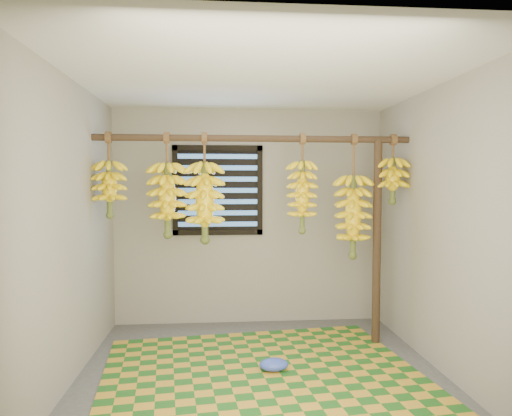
{
  "coord_description": "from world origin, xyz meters",
  "views": [
    {
      "loc": [
        -0.35,
        -3.62,
        1.57
      ],
      "look_at": [
        0.0,
        0.55,
        1.35
      ],
      "focal_mm": 32.0,
      "sensor_mm": 36.0,
      "label": 1
    }
  ],
  "objects": [
    {
      "name": "banana_bunch_f",
      "position": [
        1.35,
        0.7,
        1.6
      ],
      "size": [
        0.31,
        0.31,
        0.67
      ],
      "color": "brown",
      "rests_on": "hanging_pole"
    },
    {
      "name": "wall_right",
      "position": [
        1.5,
        0.0,
        1.2
      ],
      "size": [
        0.01,
        3.0,
        2.4
      ],
      "primitive_type": "cube",
      "color": "gray",
      "rests_on": "floor"
    },
    {
      "name": "support_post",
      "position": [
        1.2,
        0.7,
        1.0
      ],
      "size": [
        0.08,
        0.08,
        2.0
      ],
      "primitive_type": "cylinder",
      "color": "#432E1F",
      "rests_on": "floor"
    },
    {
      "name": "banana_bunch_a",
      "position": [
        -1.35,
        0.7,
        1.53
      ],
      "size": [
        0.31,
        0.31,
        0.79
      ],
      "color": "brown",
      "rests_on": "hanging_pole"
    },
    {
      "name": "wall_back",
      "position": [
        0.0,
        1.5,
        1.2
      ],
      "size": [
        3.0,
        0.01,
        2.4
      ],
      "primitive_type": "cube",
      "color": "gray",
      "rests_on": "floor"
    },
    {
      "name": "banana_bunch_e",
      "position": [
        0.96,
        0.7,
        1.25
      ],
      "size": [
        0.34,
        0.34,
        1.2
      ],
      "color": "brown",
      "rests_on": "hanging_pole"
    },
    {
      "name": "window",
      "position": [
        -0.35,
        1.48,
        1.5
      ],
      "size": [
        1.0,
        0.04,
        1.0
      ],
      "color": "black",
      "rests_on": "wall_back"
    },
    {
      "name": "floor",
      "position": [
        0.0,
        0.0,
        -0.01
      ],
      "size": [
        3.0,
        3.0,
        0.01
      ],
      "primitive_type": "cube",
      "color": "#4B4B4B",
      "rests_on": "ground"
    },
    {
      "name": "hanging_pole",
      "position": [
        0.0,
        0.7,
        2.0
      ],
      "size": [
        3.0,
        0.06,
        0.06
      ],
      "primitive_type": "cylinder",
      "rotation": [
        0.0,
        1.57,
        0.0
      ],
      "color": "#432E1F",
      "rests_on": "wall_left"
    },
    {
      "name": "plastic_bag",
      "position": [
        0.11,
        0.09,
        0.06
      ],
      "size": [
        0.25,
        0.18,
        0.1
      ],
      "primitive_type": "ellipsoid",
      "rotation": [
        0.0,
        0.0,
        0.01
      ],
      "color": "blue",
      "rests_on": "woven_mat"
    },
    {
      "name": "ceiling",
      "position": [
        0.0,
        0.0,
        2.4
      ],
      "size": [
        3.0,
        3.0,
        0.01
      ],
      "primitive_type": "cube",
      "color": "silver",
      "rests_on": "wall_back"
    },
    {
      "name": "wall_left",
      "position": [
        -1.5,
        0.0,
        1.2
      ],
      "size": [
        0.01,
        3.0,
        2.4
      ],
      "primitive_type": "cube",
      "color": "gray",
      "rests_on": "floor"
    },
    {
      "name": "banana_bunch_d",
      "position": [
        0.46,
        0.7,
        1.45
      ],
      "size": [
        0.28,
        0.28,
        0.95
      ],
      "color": "brown",
      "rests_on": "hanging_pole"
    },
    {
      "name": "banana_bunch_b",
      "position": [
        -0.82,
        0.7,
        1.42
      ],
      "size": [
        0.33,
        0.33,
        0.98
      ],
      "color": "brown",
      "rests_on": "hanging_pole"
    },
    {
      "name": "woven_mat",
      "position": [
        0.01,
        0.06,
        0.01
      ],
      "size": [
        2.8,
        2.34,
        0.01
      ],
      "primitive_type": "cube",
      "rotation": [
        0.0,
        0.0,
        0.11
      ],
      "color": "#205E1B",
      "rests_on": "floor"
    },
    {
      "name": "banana_bunch_c",
      "position": [
        -0.47,
        0.7,
        1.4
      ],
      "size": [
        0.33,
        0.33,
        1.03
      ],
      "color": "brown",
      "rests_on": "hanging_pole"
    }
  ]
}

